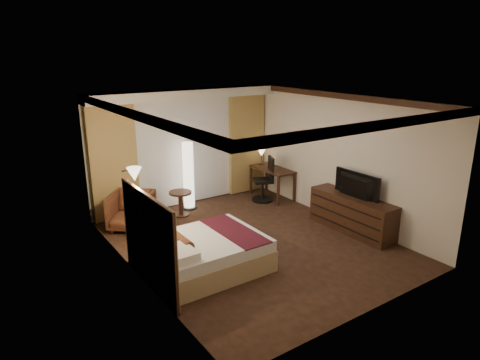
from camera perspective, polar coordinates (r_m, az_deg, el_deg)
floor at (r=8.26m, az=1.58°, el=-8.33°), size 4.50×5.50×0.01m
ceiling at (r=7.51m, az=1.75°, el=10.63°), size 4.50×5.50×0.01m
back_wall at (r=10.06m, az=-7.59°, el=4.31°), size 4.50×0.02×2.70m
left_wall at (r=6.77m, az=-13.97°, el=-2.32°), size 0.02×5.50×2.70m
right_wall at (r=9.24m, az=13.05°, el=2.88°), size 0.02×5.50×2.70m
crown_molding at (r=7.52m, az=1.75°, el=10.18°), size 4.50×5.50×0.12m
soffit at (r=9.65m, az=-7.20°, el=11.31°), size 4.50×0.50×0.20m
curtain_sheer at (r=10.02m, az=-7.36°, el=3.67°), size 2.48×0.04×2.45m
curtain_left_drape at (r=9.34m, az=-16.50°, el=2.13°), size 1.00×0.14×2.45m
curtain_right_drape at (r=10.82m, az=0.83°, el=4.80°), size 1.00×0.14×2.45m
wall_sconce at (r=7.05m, az=-13.91°, el=0.76°), size 0.24×0.24×0.24m
bed at (r=7.23m, az=-4.63°, el=-9.79°), size 1.90×1.48×0.56m
headboard at (r=6.66m, az=-11.97°, el=-8.08°), size 0.12×1.78×1.50m
armchair at (r=9.00m, az=-14.27°, el=-3.78°), size 1.12×1.11×0.84m
side_table at (r=9.55m, az=-7.91°, el=-3.13°), size 0.50×0.50×0.55m
floor_lamp at (r=9.80m, az=-6.90°, el=0.57°), size 0.33×0.33×1.57m
desk at (r=10.60m, az=4.30°, el=-0.40°), size 0.55×1.20×0.75m
desk_lamp at (r=10.79m, az=2.88°, el=2.95°), size 0.18×0.18×0.34m
office_chair at (r=10.32m, az=3.05°, el=0.13°), size 0.69×0.69×1.09m
dresser at (r=8.93m, az=14.69°, el=-4.36°), size 0.50×1.89×0.73m
television at (r=8.69m, az=14.89°, el=-0.22°), size 0.63×1.09×0.14m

